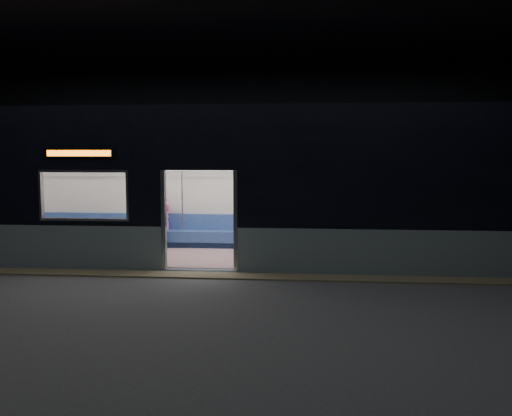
# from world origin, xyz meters

# --- Properties ---
(station_floor) EXTENTS (24.00, 14.00, 0.01)m
(station_floor) POSITION_xyz_m (0.00, 0.00, -0.01)
(station_floor) COLOR #47494C
(station_floor) RESTS_ON ground
(station_envelope) EXTENTS (24.00, 14.00, 5.00)m
(station_envelope) POSITION_xyz_m (0.00, 0.00, 3.66)
(station_envelope) COLOR black
(station_envelope) RESTS_ON station_floor
(tactile_strip) EXTENTS (22.80, 0.50, 0.03)m
(tactile_strip) POSITION_xyz_m (0.00, 0.55, 0.01)
(tactile_strip) COLOR #8C7F59
(tactile_strip) RESTS_ON station_floor
(metro_car) EXTENTS (18.00, 3.04, 3.35)m
(metro_car) POSITION_xyz_m (-0.00, 2.54, 1.85)
(metro_car) COLOR #83969C
(metro_car) RESTS_ON station_floor
(passenger) EXTENTS (0.45, 0.75, 1.45)m
(passenger) POSITION_xyz_m (-1.54, 3.55, 0.83)
(passenger) COLOR black
(passenger) RESTS_ON metro_car
(handbag) EXTENTS (0.30, 0.26, 0.14)m
(handbag) POSITION_xyz_m (-1.52, 3.30, 0.69)
(handbag) COLOR black
(handbag) RESTS_ON passenger
(transit_map) EXTENTS (0.90, 0.03, 0.59)m
(transit_map) POSITION_xyz_m (5.00, 3.85, 1.44)
(transit_map) COLOR white
(transit_map) RESTS_ON metro_car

